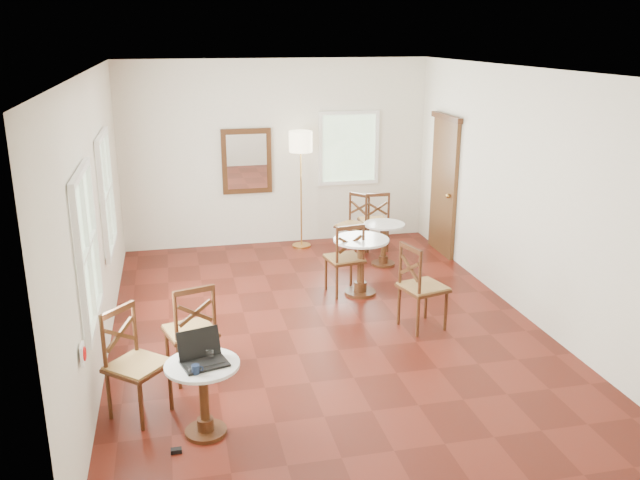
# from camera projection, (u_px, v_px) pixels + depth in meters

# --- Properties ---
(ground) EXTENTS (7.00, 7.00, 0.00)m
(ground) POSITION_uv_depth(u_px,v_px,m) (325.00, 326.00, 8.07)
(ground) COLOR #52170E
(ground) RESTS_ON ground
(room_shell) EXTENTS (5.02, 7.02, 3.01)m
(room_shell) POSITION_uv_depth(u_px,v_px,m) (315.00, 168.00, 7.75)
(room_shell) COLOR silver
(room_shell) RESTS_ON ground
(cafe_table_near) EXTENTS (0.65, 0.65, 0.68)m
(cafe_table_near) POSITION_uv_depth(u_px,v_px,m) (204.00, 391.00, 5.80)
(cafe_table_near) COLOR #422210
(cafe_table_near) RESTS_ON ground
(cafe_table_mid) EXTENTS (0.74, 0.74, 0.78)m
(cafe_table_mid) POSITION_uv_depth(u_px,v_px,m) (361.00, 260.00, 8.94)
(cafe_table_mid) COLOR #422210
(cafe_table_mid) RESTS_ON ground
(cafe_table_back) EXTENTS (0.62, 0.62, 0.65)m
(cafe_table_back) POSITION_uv_depth(u_px,v_px,m) (384.00, 239.00, 10.09)
(cafe_table_back) COLOR #422210
(cafe_table_back) RESTS_ON ground
(chair_near_a) EXTENTS (0.59, 0.59, 1.03)m
(chair_near_a) POSITION_uv_depth(u_px,v_px,m) (191.00, 331.00, 6.75)
(chair_near_a) COLOR #422210
(chair_near_a) RESTS_ON ground
(chair_near_b) EXTENTS (0.67, 0.67, 1.03)m
(chair_near_b) POSITION_uv_depth(u_px,v_px,m) (135.00, 364.00, 6.09)
(chair_near_b) COLOR #422210
(chair_near_b) RESTS_ON ground
(chair_mid_a) EXTENTS (0.53, 0.53, 0.99)m
(chair_mid_a) POSITION_uv_depth(u_px,v_px,m) (345.00, 258.00, 8.96)
(chair_mid_a) COLOR #422210
(chair_mid_a) RESTS_ON ground
(chair_mid_b) EXTENTS (0.59, 0.59, 1.05)m
(chair_mid_b) POSITION_uv_depth(u_px,v_px,m) (421.00, 287.00, 7.89)
(chair_mid_b) COLOR #422210
(chair_mid_b) RESTS_ON ground
(chair_back_a) EXTENTS (0.46, 0.46, 0.98)m
(chair_back_a) POSITION_uv_depth(u_px,v_px,m) (374.00, 221.00, 10.78)
(chair_back_a) COLOR #422210
(chair_back_a) RESTS_ON ground
(chair_back_b) EXTENTS (0.62, 0.62, 0.95)m
(chair_back_b) POSITION_uv_depth(u_px,v_px,m) (354.00, 225.00, 10.62)
(chair_back_b) COLOR #422210
(chair_back_b) RESTS_ON ground
(floor_lamp) EXTENTS (0.37, 0.37, 1.90)m
(floor_lamp) POSITION_uv_depth(u_px,v_px,m) (301.00, 150.00, 10.60)
(floor_lamp) COLOR #BF8C3F
(floor_lamp) RESTS_ON ground
(laptop) EXTENTS (0.44, 0.40, 0.27)m
(laptop) POSITION_uv_depth(u_px,v_px,m) (202.00, 355.00, 5.74)
(laptop) COLOR black
(laptop) RESTS_ON cafe_table_near
(mouse) EXTENTS (0.09, 0.06, 0.03)m
(mouse) POSITION_uv_depth(u_px,v_px,m) (193.00, 370.00, 5.58)
(mouse) COLOR black
(mouse) RESTS_ON cafe_table_near
(navy_mug) EXTENTS (0.10, 0.07, 0.08)m
(navy_mug) POSITION_uv_depth(u_px,v_px,m) (196.00, 369.00, 5.55)
(navy_mug) COLOR black
(navy_mug) RESTS_ON cafe_table_near
(water_glass) EXTENTS (0.07, 0.07, 0.11)m
(water_glass) POSITION_uv_depth(u_px,v_px,m) (210.00, 356.00, 5.74)
(water_glass) COLOR white
(water_glass) RESTS_ON cafe_table_near
(power_adapter) EXTENTS (0.09, 0.06, 0.04)m
(power_adapter) POSITION_uv_depth(u_px,v_px,m) (176.00, 451.00, 5.65)
(power_adapter) COLOR black
(power_adapter) RESTS_ON ground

